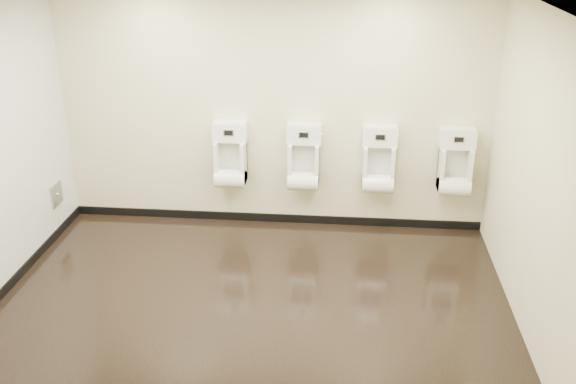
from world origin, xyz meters
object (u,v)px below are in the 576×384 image
at_px(urinal_2, 378,164).
at_px(urinal_3, 455,167).
at_px(urinal_1, 304,162).
at_px(access_panel, 56,194).
at_px(urinal_0, 230,159).

xyz_separation_m(urinal_2, urinal_3, (0.87, 0.00, 0.00)).
bearing_deg(urinal_1, access_panel, -171.73).
relative_size(urinal_1, urinal_2, 1.00).
bearing_deg(urinal_1, urinal_0, 180.00).
height_order(urinal_1, urinal_2, same).
distance_m(urinal_0, urinal_3, 2.60).
bearing_deg(access_panel, urinal_3, 5.17).
bearing_deg(urinal_2, urinal_3, 0.00).
height_order(access_panel, urinal_0, urinal_0).
height_order(access_panel, urinal_3, urinal_3).
bearing_deg(urinal_0, urinal_3, 0.00).
bearing_deg(access_panel, urinal_2, 6.36).
bearing_deg(urinal_0, urinal_2, 0.00).
relative_size(access_panel, urinal_2, 0.33).
distance_m(urinal_1, urinal_3, 1.73).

